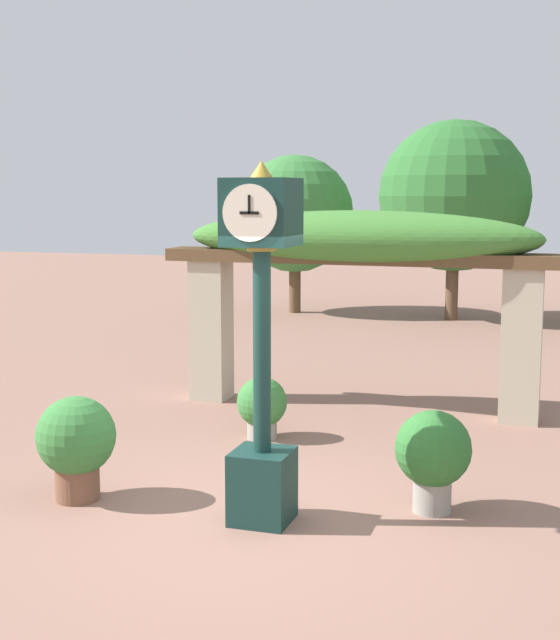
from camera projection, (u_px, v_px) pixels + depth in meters
ground_plane at (247, 522)px, 7.77m from camera, size 60.00×60.00×0.00m
pedestal_clock at (262, 339)px, 7.56m from camera, size 0.56×0.61×3.11m
pergola at (359, 258)px, 11.52m from camera, size 5.23×1.08×2.62m
potted_plant_near_left at (262, 405)px, 10.36m from camera, size 0.59×0.59×0.72m
potted_plant_near_right at (76, 442)px, 8.26m from camera, size 0.74×0.74×0.98m
potted_plant_far_left at (433, 454)px, 7.95m from camera, size 0.69×0.69×0.93m
tree_line at (464, 208)px, 19.75m from camera, size 10.40×3.34×4.44m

